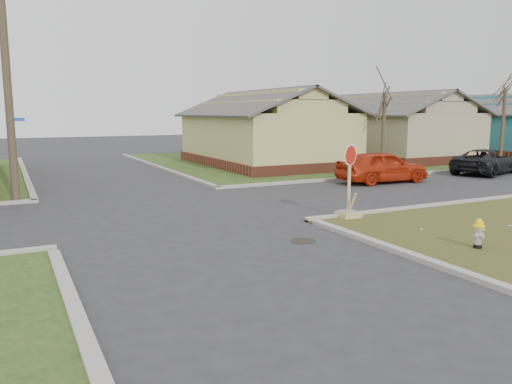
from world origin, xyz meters
name	(u,v)px	position (x,y,z in m)	size (l,w,h in m)	color
ground	(215,247)	(0.00, 0.00, 0.00)	(120.00, 120.00, 0.00)	#2B2B2E
verge_far_right	(395,155)	(22.00, 18.00, 0.03)	(37.00, 19.00, 0.05)	#234117
curbs	(159,211)	(0.00, 5.00, 0.00)	(80.00, 40.00, 0.12)	#A09B90
manhole	(303,241)	(2.20, -0.50, 0.01)	(0.64, 0.64, 0.01)	black
side_house_yellow	(264,130)	(10.00, 16.50, 2.19)	(7.60, 11.60, 4.70)	brown
side_house_tan	(389,128)	(20.00, 16.50, 2.19)	(7.60, 11.60, 4.70)	brown
side_house_teal	(487,126)	(30.00, 16.50, 2.19)	(7.60, 11.60, 4.70)	brown
utility_pole	(6,72)	(-4.20, 8.90, 4.66)	(1.80, 0.28, 9.00)	#3B3022
tree_mid_right	(383,133)	(14.00, 10.20, 2.15)	(0.22, 0.22, 4.20)	#3B3022
tree_far_right	(503,125)	(24.00, 10.50, 2.43)	(0.22, 0.22, 4.76)	#3B3022
fire_hydrant	(479,232)	(5.49, -3.08, 0.44)	(0.27, 0.27, 0.72)	black
stop_sign	(349,201)	(4.92, 1.21, 0.54)	(0.64, 0.63, 2.26)	tan
red_sedan	(382,167)	(11.24, 7.02, 0.75)	(1.77, 4.40, 1.50)	#B4270C
dark_pickup	(486,161)	(18.50, 7.15, 0.66)	(2.19, 4.74, 1.32)	black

